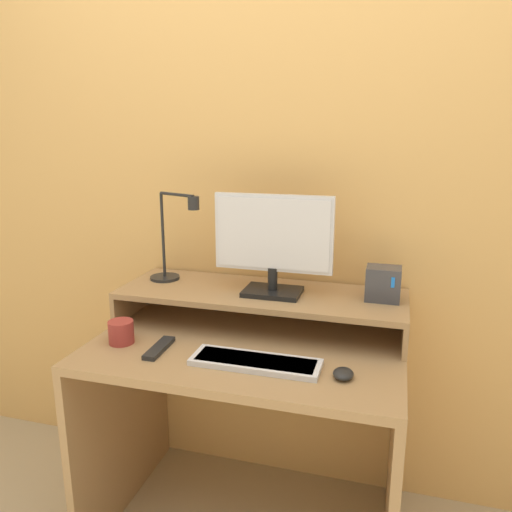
% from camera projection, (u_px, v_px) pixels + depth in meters
% --- Properties ---
extents(wall_back, '(6.00, 0.05, 2.50)m').
position_uv_depth(wall_back, '(276.00, 194.00, 2.01)').
color(wall_back, '#E5AD60').
rests_on(wall_back, ground_plane).
extents(desk, '(1.08, 0.71, 0.78)m').
position_uv_depth(desk, '(248.00, 403.00, 1.82)').
color(desk, '#A87F51').
rests_on(desk, ground_plane).
extents(monitor_shelf, '(1.08, 0.37, 0.13)m').
position_uv_depth(monitor_shelf, '(261.00, 296.00, 1.89)').
color(monitor_shelf, '#A87F51').
rests_on(monitor_shelf, desk).
extents(monitor, '(0.44, 0.15, 0.37)m').
position_uv_depth(monitor, '(273.00, 242.00, 1.81)').
color(monitor, black).
rests_on(monitor, monitor_shelf).
extents(desk_lamp, '(0.24, 0.14, 0.36)m').
position_uv_depth(desk_lamp, '(173.00, 246.00, 1.97)').
color(desk_lamp, black).
rests_on(desk_lamp, monitor_shelf).
extents(router_dock, '(0.12, 0.10, 0.12)m').
position_uv_depth(router_dock, '(383.00, 284.00, 1.78)').
color(router_dock, '#3D3D42').
rests_on(router_dock, monitor_shelf).
extents(keyboard, '(0.41, 0.13, 0.02)m').
position_uv_depth(keyboard, '(256.00, 362.00, 1.58)').
color(keyboard, silver).
rests_on(keyboard, desk).
extents(mouse, '(0.06, 0.08, 0.03)m').
position_uv_depth(mouse, '(343.00, 374.00, 1.50)').
color(mouse, black).
rests_on(mouse, desk).
extents(remote_control, '(0.05, 0.17, 0.02)m').
position_uv_depth(remote_control, '(159.00, 348.00, 1.69)').
color(remote_control, black).
rests_on(remote_control, desk).
extents(mug, '(0.09, 0.09, 0.08)m').
position_uv_depth(mug, '(121.00, 332.00, 1.74)').
color(mug, '#9E332D').
rests_on(mug, desk).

